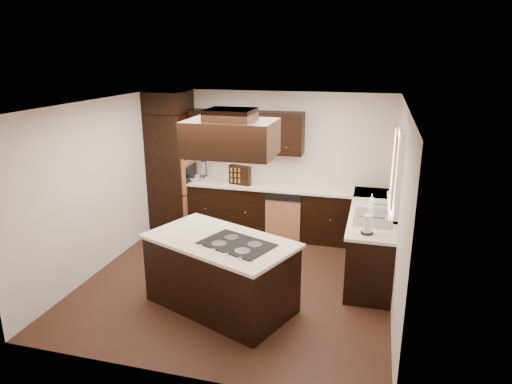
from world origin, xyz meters
TOP-DOWN VIEW (x-y plane):
  - floor at (0.00, 0.00)m, footprint 4.20×4.20m
  - ceiling at (0.00, 0.00)m, footprint 4.20×4.20m
  - wall_back at (0.00, 2.11)m, footprint 4.20×0.02m
  - wall_front at (0.00, -2.11)m, footprint 4.20×0.02m
  - wall_left at (-2.11, 0.00)m, footprint 0.02×4.20m
  - wall_right at (2.11, 0.00)m, footprint 0.02×4.20m
  - oven_column at (-1.78, 1.71)m, footprint 0.65×0.75m
  - wall_oven_face at (-1.43, 1.71)m, footprint 0.05×0.62m
  - base_cabinets_back at (0.03, 1.80)m, footprint 2.93×0.60m
  - base_cabinets_right at (1.80, 0.90)m, footprint 0.60×2.40m
  - countertop_back at (0.03, 1.79)m, footprint 2.93×0.63m
  - countertop_right at (1.79, 0.90)m, footprint 0.63×2.40m
  - upper_cabinets at (-0.43, 1.93)m, footprint 2.00×0.34m
  - dishwasher_front at (0.33, 1.50)m, footprint 0.60×0.05m
  - window_frame at (2.07, 0.55)m, footprint 0.06×1.32m
  - window_pane at (2.10, 0.55)m, footprint 0.00×1.20m
  - curtain_left at (2.01, 0.13)m, footprint 0.02×0.34m
  - curtain_right at (2.01, 0.97)m, footprint 0.02×0.34m
  - sink_rim at (1.80, 0.55)m, footprint 0.52×0.84m
  - island at (-0.01, -0.71)m, footprint 2.01×1.57m
  - island_top at (-0.01, -0.71)m, footprint 2.10×1.66m
  - cooktop at (0.24, -0.82)m, footprint 0.99×0.84m
  - range_hood at (0.10, -0.55)m, footprint 1.05×0.72m
  - hood_duct at (0.10, -0.55)m, footprint 0.55×0.50m
  - blender_base at (-1.17, 1.74)m, footprint 0.15×0.15m
  - blender_pitcher at (-1.17, 1.74)m, footprint 0.13×0.13m
  - spice_rack at (-0.48, 1.69)m, footprint 0.42×0.21m
  - mixing_bowl at (-1.36, 1.74)m, footprint 0.34×0.34m
  - soap_bottle at (1.76, 1.03)m, footprint 0.10×0.10m
  - paper_towel at (1.74, -0.06)m, footprint 0.15×0.15m

SIDE VIEW (x-z plane):
  - floor at x=0.00m, z-range -0.02..0.00m
  - dishwasher_front at x=0.33m, z-range 0.04..0.76m
  - base_cabinets_back at x=0.03m, z-range 0.00..0.88m
  - base_cabinets_right at x=1.80m, z-range 0.00..0.88m
  - island at x=-0.01m, z-range 0.00..0.88m
  - countertop_back at x=0.03m, z-range 0.88..0.92m
  - countertop_right at x=1.79m, z-range 0.88..0.92m
  - island_top at x=-0.01m, z-range 0.88..0.92m
  - sink_rim at x=1.80m, z-range 0.92..0.93m
  - cooktop at x=0.24m, z-range 0.92..0.93m
  - mixing_bowl at x=-1.36m, z-range 0.92..0.99m
  - blender_base at x=-1.17m, z-range 0.92..1.02m
  - soap_bottle at x=1.76m, z-range 0.92..1.12m
  - paper_towel at x=1.74m, z-range 0.92..1.17m
  - oven_column at x=-1.78m, z-range 0.00..2.12m
  - spice_rack at x=-0.48m, z-range 0.92..1.26m
  - wall_oven_face at x=-1.43m, z-range 0.73..1.51m
  - blender_pitcher at x=-1.17m, z-range 1.02..1.28m
  - wall_back at x=0.00m, z-range 0.00..2.50m
  - wall_front at x=0.00m, z-range 0.00..2.50m
  - wall_left at x=-2.11m, z-range 0.00..2.50m
  - wall_right at x=2.11m, z-range 0.00..2.50m
  - window_frame at x=2.07m, z-range 1.09..2.21m
  - window_pane at x=2.10m, z-range 1.15..2.15m
  - curtain_left at x=2.01m, z-range 1.25..2.15m
  - curtain_right at x=2.01m, z-range 1.25..2.15m
  - upper_cabinets at x=-0.43m, z-range 1.45..2.17m
  - range_hood at x=0.10m, z-range 1.95..2.37m
  - hood_duct at x=0.10m, z-range 2.37..2.50m
  - ceiling at x=0.00m, z-range 2.50..2.52m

